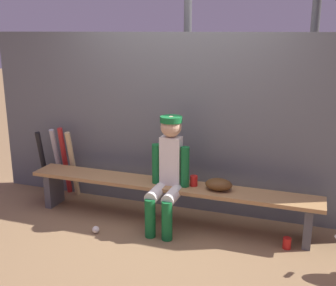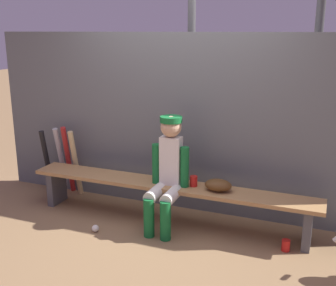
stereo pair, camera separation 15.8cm
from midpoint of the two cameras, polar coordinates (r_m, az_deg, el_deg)
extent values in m
plane|color=olive|center=(4.68, 0.99, -10.68)|extent=(30.00, 30.00, 0.00)
cube|color=#595E63|center=(4.74, 2.92, 2.58)|extent=(4.82, 0.03, 2.02)
cube|color=#AD7F4C|center=(4.51, 1.01, -5.78)|extent=(3.20, 0.36, 0.04)
cube|color=#4C4C51|center=(5.24, -14.06, -5.80)|extent=(0.08, 0.29, 0.41)
cube|color=#4C4C51|center=(4.35, 19.50, -10.74)|extent=(0.08, 0.29, 0.41)
cube|color=silver|center=(4.40, 1.44, -2.44)|extent=(0.22, 0.13, 0.52)
sphere|color=tan|center=(4.31, 1.47, 2.24)|extent=(0.22, 0.22, 0.22)
cylinder|color=#14662D|center=(4.29, 1.48, 3.24)|extent=(0.23, 0.23, 0.06)
cylinder|color=silver|center=(4.37, -0.57, -6.76)|extent=(0.13, 0.38, 0.13)
cylinder|color=#14662D|center=(4.29, -1.54, -10.16)|extent=(0.11, 0.11, 0.41)
cylinder|color=#14662D|center=(4.46, -0.58, -2.90)|extent=(0.09, 0.09, 0.44)
cylinder|color=silver|center=(4.31, 1.66, -7.08)|extent=(0.13, 0.38, 0.13)
cylinder|color=#14662D|center=(4.23, 0.74, -10.55)|extent=(0.11, 0.11, 0.41)
cylinder|color=#14662D|center=(4.35, 3.32, -3.38)|extent=(0.09, 0.09, 0.44)
ellipsoid|color=#593819|center=(4.33, 7.90, -5.70)|extent=(0.28, 0.20, 0.12)
cylinder|color=tan|center=(5.31, -11.61, -2.77)|extent=(0.07, 0.23, 0.86)
cylinder|color=#B22323|center=(5.43, -12.60, -2.26)|extent=(0.11, 0.26, 0.90)
cylinder|color=#B7B7BC|center=(5.53, -13.52, -2.15)|extent=(0.10, 0.28, 0.86)
cylinder|color=black|center=(5.56, -15.37, -2.39)|extent=(0.07, 0.21, 0.83)
sphere|color=white|center=(4.50, -8.85, -11.42)|extent=(0.07, 0.07, 0.07)
cylinder|color=red|center=(4.27, 16.79, -13.21)|extent=(0.08, 0.08, 0.11)
cylinder|color=red|center=(4.42, 4.53, -5.20)|extent=(0.08, 0.08, 0.11)
cylinder|color=#3F3F42|center=(5.53, 3.95, 8.30)|extent=(0.10, 0.10, 2.76)
cylinder|color=#3F3F42|center=(5.28, 20.05, 7.09)|extent=(0.10, 0.10, 2.76)
camera|label=1|loc=(0.08, -88.96, 0.28)|focal=44.77mm
camera|label=2|loc=(0.08, 91.04, -0.28)|focal=44.77mm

